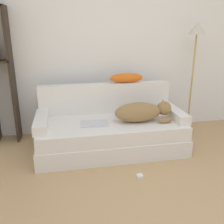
{
  "coord_description": "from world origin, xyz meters",
  "views": [
    {
      "loc": [
        -0.8,
        -1.45,
        1.5
      ],
      "look_at": [
        -0.24,
        1.42,
        0.54
      ],
      "focal_mm": 40.0,
      "sensor_mm": 36.0,
      "label": 1
    }
  ],
  "objects_px": {
    "dog": "(142,112)",
    "power_adapter": "(140,176)",
    "laptop": "(94,124)",
    "floor_lamp": "(196,42)",
    "couch": "(111,135)",
    "throw_pillow": "(126,78)"
  },
  "relations": [
    {
      "from": "dog",
      "to": "power_adapter",
      "type": "height_order",
      "value": "dog"
    },
    {
      "from": "laptop",
      "to": "floor_lamp",
      "type": "height_order",
      "value": "floor_lamp"
    },
    {
      "from": "couch",
      "to": "laptop",
      "type": "xyz_separation_m",
      "value": [
        -0.22,
        -0.08,
        0.21
      ]
    },
    {
      "from": "couch",
      "to": "floor_lamp",
      "type": "bearing_deg",
      "value": 16.43
    },
    {
      "from": "couch",
      "to": "power_adapter",
      "type": "distance_m",
      "value": 0.78
    },
    {
      "from": "dog",
      "to": "floor_lamp",
      "type": "relative_size",
      "value": 0.46
    },
    {
      "from": "couch",
      "to": "laptop",
      "type": "height_order",
      "value": "laptop"
    },
    {
      "from": "dog",
      "to": "power_adapter",
      "type": "relative_size",
      "value": 11.93
    },
    {
      "from": "dog",
      "to": "throw_pillow",
      "type": "height_order",
      "value": "throw_pillow"
    },
    {
      "from": "floor_lamp",
      "to": "couch",
      "type": "bearing_deg",
      "value": -163.57
    },
    {
      "from": "couch",
      "to": "laptop",
      "type": "distance_m",
      "value": 0.31
    },
    {
      "from": "couch",
      "to": "dog",
      "type": "relative_size",
      "value": 2.53
    },
    {
      "from": "couch",
      "to": "throw_pillow",
      "type": "distance_m",
      "value": 0.84
    },
    {
      "from": "laptop",
      "to": "power_adapter",
      "type": "xyz_separation_m",
      "value": [
        0.4,
        -0.65,
        -0.39
      ]
    },
    {
      "from": "couch",
      "to": "throw_pillow",
      "type": "bearing_deg",
      "value": 53.27
    },
    {
      "from": "couch",
      "to": "power_adapter",
      "type": "height_order",
      "value": "couch"
    },
    {
      "from": "dog",
      "to": "throw_pillow",
      "type": "xyz_separation_m",
      "value": [
        -0.09,
        0.5,
        0.35
      ]
    },
    {
      "from": "dog",
      "to": "laptop",
      "type": "xyz_separation_m",
      "value": [
        -0.61,
        0.01,
        -0.12
      ]
    },
    {
      "from": "laptop",
      "to": "throw_pillow",
      "type": "distance_m",
      "value": 0.85
    },
    {
      "from": "laptop",
      "to": "throw_pillow",
      "type": "xyz_separation_m",
      "value": [
        0.52,
        0.49,
        0.46
      ]
    },
    {
      "from": "laptop",
      "to": "power_adapter",
      "type": "relative_size",
      "value": 5.76
    },
    {
      "from": "laptop",
      "to": "floor_lamp",
      "type": "bearing_deg",
      "value": 21.42
    }
  ]
}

